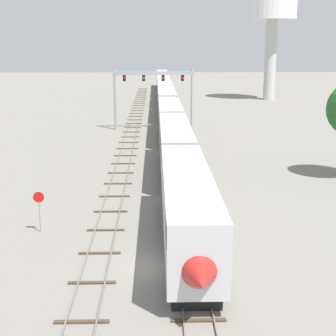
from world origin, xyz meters
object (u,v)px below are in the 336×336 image
(water_tower, at_px, (273,12))
(stop_sign, at_px, (39,206))
(signal_gantry, at_px, (153,86))
(passenger_train, at_px, (167,102))

(water_tower, bearing_deg, stop_sign, -112.27)
(signal_gantry, xyz_separation_m, stop_sign, (-7.75, -42.80, -4.63))
(signal_gantry, relative_size, water_tower, 0.50)
(passenger_train, relative_size, signal_gantry, 11.22)
(water_tower, relative_size, stop_sign, 8.41)
(passenger_train, height_order, stop_sign, passenger_train)
(signal_gantry, bearing_deg, passenger_train, 80.04)
(passenger_train, xyz_separation_m, signal_gantry, (-2.25, -12.81, 3.89))
(passenger_train, bearing_deg, water_tower, 48.88)
(signal_gantry, xyz_separation_m, water_tower, (26.30, 40.36, 12.78))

